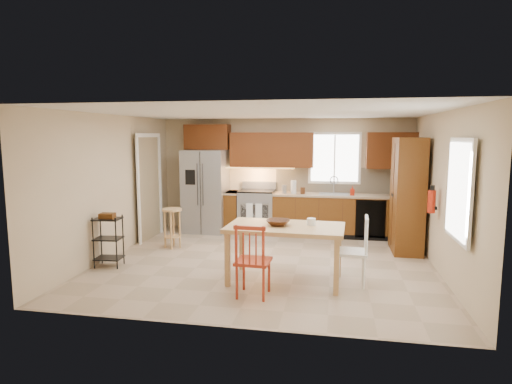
{
  "coord_description": "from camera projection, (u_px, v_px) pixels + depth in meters",
  "views": [
    {
      "loc": [
        1.12,
        -6.91,
        2.14
      ],
      "look_at": [
        -0.24,
        0.4,
        1.15
      ],
      "focal_mm": 30.0,
      "sensor_mm": 36.0,
      "label": 1
    }
  ],
  "objects": [
    {
      "name": "upper_right_block",
      "position": [
        391.0,
        151.0,
        8.84
      ],
      "size": [
        1.0,
        0.35,
        0.75
      ],
      "primitive_type": "cube",
      "color": "#56250E",
      "rests_on": "wall_back"
    },
    {
      "name": "dining_table",
      "position": [
        285.0,
        254.0,
        6.27
      ],
      "size": [
        1.73,
        1.02,
        0.82
      ],
      "primitive_type": null,
      "rotation": [
        0.0,
        0.0,
        -0.05
      ],
      "color": "tan",
      "rests_on": "floor"
    },
    {
      "name": "backsplash",
      "position": [
        343.0,
        180.0,
        9.26
      ],
      "size": [
        2.92,
        0.03,
        0.55
      ],
      "primitive_type": "cube",
      "color": "#C7B695",
      "rests_on": "wall_back"
    },
    {
      "name": "ceiling",
      "position": [
        266.0,
        113.0,
        6.89
      ],
      "size": [
        5.5,
        5.0,
        0.02
      ],
      "primitive_type": "cube",
      "color": "silver",
      "rests_on": "ground"
    },
    {
      "name": "bar_stool",
      "position": [
        172.0,
        228.0,
        8.14
      ],
      "size": [
        0.48,
        0.48,
        0.76
      ],
      "primitive_type": null,
      "rotation": [
        0.0,
        0.0,
        0.38
      ],
      "color": "tan",
      "rests_on": "floor"
    },
    {
      "name": "chair_red",
      "position": [
        253.0,
        260.0,
        5.69
      ],
      "size": [
        0.48,
        0.48,
        0.99
      ],
      "primitive_type": null,
      "rotation": [
        0.0,
        0.0,
        -0.05
      ],
      "color": "#A83019",
      "rests_on": "floor"
    },
    {
      "name": "wall_left",
      "position": [
        113.0,
        186.0,
        7.56
      ],
      "size": [
        0.02,
        5.0,
        2.5
      ],
      "primitive_type": "cube",
      "color": "#CCB793",
      "rests_on": "ground"
    },
    {
      "name": "canister_steel",
      "position": [
        284.0,
        189.0,
        9.18
      ],
      "size": [
        0.11,
        0.11,
        0.18
      ],
      "primitive_type": "cylinder",
      "color": "gray",
      "rests_on": "base_cabinet_run"
    },
    {
      "name": "undercab_glow",
      "position": [
        258.0,
        168.0,
        9.37
      ],
      "size": [
        1.6,
        0.3,
        0.01
      ],
      "primitive_type": "cube",
      "color": "#FFBF66",
      "rests_on": "wall_back"
    },
    {
      "name": "pantry",
      "position": [
        407.0,
        195.0,
        7.81
      ],
      "size": [
        0.5,
        0.95,
        2.1
      ],
      "primitive_type": "cube",
      "color": "#593210",
      "rests_on": "floor"
    },
    {
      "name": "range_stove",
      "position": [
        257.0,
        212.0,
        9.39
      ],
      "size": [
        0.76,
        0.63,
        0.92
      ],
      "primitive_type": "cube",
      "color": "gray",
      "rests_on": "floor"
    },
    {
      "name": "table_bowl",
      "position": [
        278.0,
        226.0,
        6.23
      ],
      "size": [
        0.36,
        0.36,
        0.08
      ],
      "primitive_type": "imported",
      "rotation": [
        0.0,
        0.0,
        -0.05
      ],
      "color": "#442412",
      "rests_on": "dining_table"
    },
    {
      "name": "base_cabinet_narrow",
      "position": [
        233.0,
        212.0,
        9.51
      ],
      "size": [
        0.3,
        0.6,
        0.9
      ],
      "primitive_type": "cube",
      "color": "#593210",
      "rests_on": "floor"
    },
    {
      "name": "floor",
      "position": [
        266.0,
        263.0,
        7.22
      ],
      "size": [
        5.5,
        5.5,
        0.0
      ],
      "primitive_type": "plane",
      "color": "tan",
      "rests_on": "ground"
    },
    {
      "name": "upper_over_fridge",
      "position": [
        207.0,
        137.0,
        9.52
      ],
      "size": [
        1.0,
        0.35,
        0.55
      ],
      "primitive_type": "cube",
      "color": "#56250E",
      "rests_on": "wall_back"
    },
    {
      "name": "doorway",
      "position": [
        149.0,
        188.0,
        8.83
      ],
      "size": [
        0.04,
        0.95,
        2.1
      ],
      "primitive_type": "cube",
      "color": "#8C7A59",
      "rests_on": "wall_left"
    },
    {
      "name": "refrigerator",
      "position": [
        206.0,
        191.0,
        9.48
      ],
      "size": [
        0.92,
        0.75,
        1.82
      ],
      "primitive_type": "cube",
      "color": "gray",
      "rests_on": "floor"
    },
    {
      "name": "window_back",
      "position": [
        335.0,
        158.0,
        9.22
      ],
      "size": [
        1.12,
        0.04,
        1.12
      ],
      "primitive_type": "cube",
      "color": "white",
      "rests_on": "wall_back"
    },
    {
      "name": "table_jar",
      "position": [
        311.0,
        223.0,
        6.24
      ],
      "size": [
        0.14,
        0.14,
        0.16
      ],
      "primitive_type": "cylinder",
      "rotation": [
        0.0,
        0.0,
        -0.05
      ],
      "color": "white",
      "rests_on": "dining_table"
    },
    {
      "name": "soap_bottle",
      "position": [
        352.0,
        191.0,
        8.87
      ],
      "size": [
        0.09,
        0.09,
        0.19
      ],
      "primitive_type": "imported",
      "color": "#AA1E0B",
      "rests_on": "base_cabinet_run"
    },
    {
      "name": "base_cabinet_run",
      "position": [
        342.0,
        215.0,
        9.07
      ],
      "size": [
        2.92,
        0.6,
        0.9
      ],
      "primitive_type": "cube",
      "color": "#593210",
      "rests_on": "floor"
    },
    {
      "name": "upper_left_block",
      "position": [
        272.0,
        150.0,
        9.29
      ],
      "size": [
        1.8,
        0.35,
        0.75
      ],
      "primitive_type": "cube",
      "color": "#56250E",
      "rests_on": "wall_back"
    },
    {
      "name": "chair_white",
      "position": [
        351.0,
        251.0,
        6.13
      ],
      "size": [
        0.48,
        0.48,
        0.99
      ],
      "primitive_type": null,
      "rotation": [
        0.0,
        0.0,
        1.52
      ],
      "color": "white",
      "rests_on": "floor"
    },
    {
      "name": "window_right",
      "position": [
        460.0,
        190.0,
        5.42
      ],
      "size": [
        0.04,
        1.02,
        1.32
      ],
      "primitive_type": "cube",
      "color": "white",
      "rests_on": "wall_right"
    },
    {
      "name": "fire_extinguisher",
      "position": [
        432.0,
        202.0,
        6.75
      ],
      "size": [
        0.12,
        0.12,
        0.36
      ],
      "primitive_type": "cylinder",
      "color": "#AA1E0B",
      "rests_on": "wall_right"
    },
    {
      "name": "utility_cart",
      "position": [
        108.0,
        241.0,
        6.98
      ],
      "size": [
        0.45,
        0.37,
        0.84
      ],
      "primitive_type": null,
      "rotation": [
        0.0,
        0.0,
        0.11
      ],
      "color": "black",
      "rests_on": "floor"
    },
    {
      "name": "wall_right",
      "position": [
        443.0,
        194.0,
        6.56
      ],
      "size": [
        0.02,
        5.0,
        2.5
      ],
      "primitive_type": "cube",
      "color": "#CCB793",
      "rests_on": "ground"
    },
    {
      "name": "wall_back",
      "position": [
        284.0,
        176.0,
        9.49
      ],
      "size": [
        5.5,
        0.02,
        2.5
      ],
      "primitive_type": "cube",
      "color": "#CCB793",
      "rests_on": "ground"
    },
    {
      "name": "dishwasher",
      "position": [
        370.0,
        219.0,
        8.69
      ],
      "size": [
        0.6,
        0.02,
        0.78
      ],
      "primitive_type": "cube",
      "color": "black",
      "rests_on": "floor"
    },
    {
      "name": "paper_towel",
      "position": [
        293.0,
        187.0,
        9.14
      ],
      "size": [
        0.12,
        0.12,
        0.28
      ],
      "primitive_type": "cylinder",
      "color": "white",
      "rests_on": "base_cabinet_run"
    },
    {
      "name": "canister_wood",
      "position": [
        303.0,
        191.0,
        9.08
      ],
      "size": [
        0.1,
        0.1,
        0.14
      ],
      "primitive_type": "cylinder",
      "color": "#442412",
      "rests_on": "base_cabinet_run"
    },
    {
      "name": "wall_front",
      "position": [
        229.0,
        218.0,
        4.62
      ],
      "size": [
        5.5,
        0.02,
        2.5
      ],
      "primitive_type": "cube",
      "color": "#CCB793",
      "rests_on": "ground"
    },
    {
      "name": "sink",
      "position": [
        334.0,
        196.0,
        9.05
      ],
      "size": [
        0.62,
        0.46,
        0.16
      ],
      "primitive_type": "cube",
      "color": "gray",
      "rests_on": "base_cabinet_run"
    }
  ]
}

